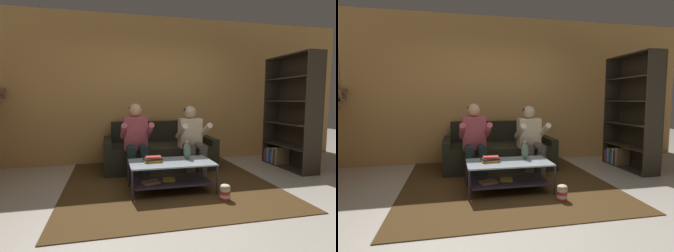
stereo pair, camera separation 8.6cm
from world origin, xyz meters
TOP-DOWN VIEW (x-y plane):
  - ground at (0.00, 0.00)m, footprint 16.80×16.80m
  - back_partition at (0.00, 2.46)m, footprint 8.40×0.12m
  - couch at (-0.04, 1.88)m, footprint 1.97×0.97m
  - person_seated_left at (-0.51, 1.31)m, footprint 0.50×0.58m
  - person_seated_right at (0.43, 1.31)m, footprint 0.50×0.58m
  - coffee_table at (-0.12, 0.57)m, footprint 1.14×0.61m
  - area_rug at (-0.07, 1.10)m, footprint 3.00×3.26m
  - vase at (0.15, 0.69)m, footprint 0.11×0.11m
  - book_stack at (-0.36, 0.62)m, footprint 0.27×0.20m
  - bookshelf at (2.37, 1.38)m, footprint 0.37×1.15m
  - popcorn_tub at (0.47, 0.09)m, footprint 0.13×0.13m

SIDE VIEW (x-z plane):
  - ground at x=0.00m, z-range 0.00..0.00m
  - area_rug at x=-0.07m, z-range 0.00..0.01m
  - popcorn_tub at x=0.47m, z-range 0.00..0.21m
  - coffee_table at x=-0.12m, z-range 0.07..0.48m
  - couch at x=-0.04m, z-range -0.14..0.70m
  - book_stack at x=-0.36m, z-range 0.41..0.49m
  - vase at x=0.15m, z-range 0.41..0.66m
  - person_seated_right at x=0.43m, z-range 0.06..1.21m
  - person_seated_left at x=-0.51m, z-range 0.06..1.25m
  - bookshelf at x=2.37m, z-range -0.16..1.90m
  - back_partition at x=0.00m, z-range 0.00..2.90m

